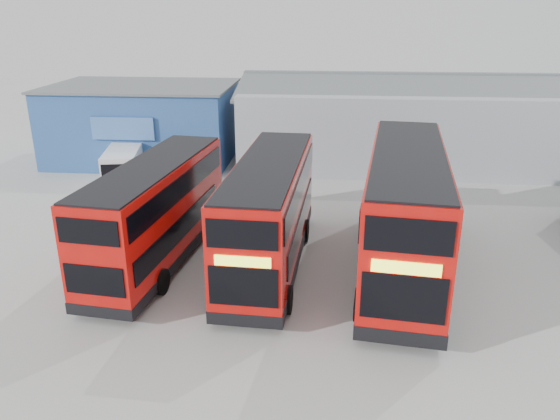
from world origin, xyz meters
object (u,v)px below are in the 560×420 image
object	(u,v)px
maintenance_shed	(464,121)
double_decker_centre	(269,215)
double_decker_left	(157,215)
office_block	(144,122)
double_decker_right	(404,214)
panel_van	(124,164)

from	to	relation	value
maintenance_shed	double_decker_centre	xyz separation A→B (m)	(-11.63, -18.07, -0.39)
double_decker_left	double_decker_centre	distance (m)	4.62
maintenance_shed	double_decker_left	size ratio (longest dim) A/B	2.96
office_block	double_decker_left	size ratio (longest dim) A/B	1.19
double_decker_left	double_decker_centre	xyz separation A→B (m)	(4.62, 0.09, 0.09)
double_decker_centre	double_decker_right	distance (m)	5.33
office_block	panel_van	size ratio (longest dim) A/B	2.43
double_decker_centre	double_decker_right	xyz separation A→B (m)	(5.32, -0.08, 0.26)
office_block	maintenance_shed	size ratio (longest dim) A/B	0.40
office_block	panel_van	bearing A→B (deg)	-85.57
double_decker_right	double_decker_centre	bearing A→B (deg)	-173.91
double_decker_left	double_decker_right	distance (m)	9.95
office_block	double_decker_right	world-z (taller)	office_block
double_decker_left	double_decker_centre	world-z (taller)	double_decker_centre
double_decker_left	double_decker_right	xyz separation A→B (m)	(9.94, 0.01, 0.35)
office_block	double_decker_centre	size ratio (longest dim) A/B	1.15
office_block	double_decker_right	size ratio (longest dim) A/B	1.02
maintenance_shed	double_decker_left	bearing A→B (deg)	-131.83
double_decker_centre	panel_van	bearing A→B (deg)	136.53
maintenance_shed	office_block	bearing A→B (deg)	-174.79
office_block	double_decker_left	world-z (taller)	office_block
double_decker_left	panel_van	world-z (taller)	double_decker_left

